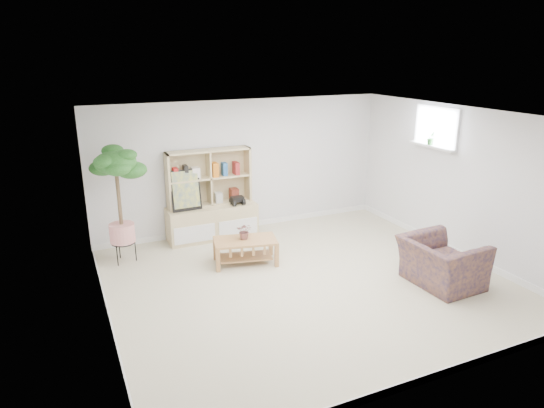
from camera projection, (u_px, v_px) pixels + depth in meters
name	position (u px, v px, depth m)	size (l,w,h in m)	color
floor	(306.00, 282.00, 7.05)	(5.50, 5.00, 0.01)	#C6BA8C
ceiling	(310.00, 115.00, 6.33)	(5.50, 5.00, 0.01)	white
walls	(308.00, 203.00, 6.69)	(5.51, 5.01, 2.40)	silver
baseboard	(306.00, 278.00, 7.03)	(5.50, 5.00, 0.10)	white
window	(437.00, 127.00, 8.04)	(0.10, 0.98, 0.68)	#C6DAFF
window_sill	(432.00, 146.00, 8.11)	(0.14, 1.00, 0.04)	white
storage_unit	(211.00, 195.00, 8.48)	(1.59, 0.54, 1.59)	tan
poster	(186.00, 190.00, 8.22)	(0.51, 0.12, 0.71)	yellow
toy_truck	(237.00, 200.00, 8.60)	(0.32, 0.22, 0.17)	black
coffee_table	(245.00, 251.00, 7.61)	(0.97, 0.53, 0.40)	#AF6B43
table_plant	(245.00, 231.00, 7.54)	(0.24, 0.21, 0.26)	#2A7135
floor_tree	(120.00, 206.00, 7.45)	(0.68, 0.68, 1.86)	#1E511B
armchair	(442.00, 259.00, 6.86)	(1.04, 0.91, 0.77)	#0F133D
sill_plant	(431.00, 138.00, 8.12)	(0.13, 0.10, 0.23)	#1E511B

